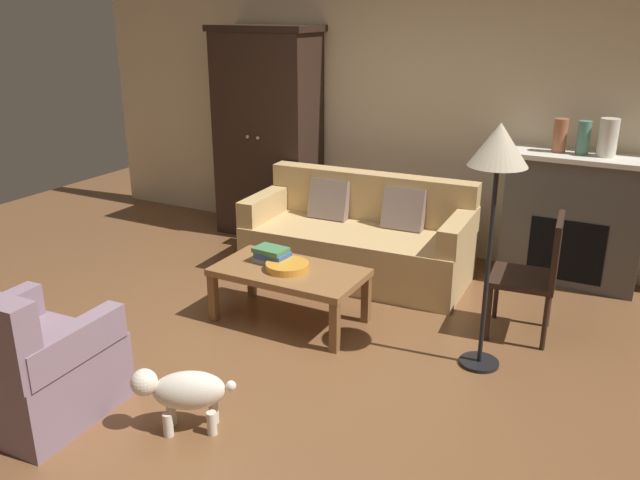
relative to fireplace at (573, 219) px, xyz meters
The scene contains 15 objects.
ground_plane 2.83m from the fireplace, 124.00° to the right, with size 9.60×9.60×0.00m, color brown.
back_wall 1.78m from the fireplace, behind, with size 7.20×0.10×2.80m, color beige.
fireplace is the anchor object (origin of this frame).
armoire 2.99m from the fireplace, behind, with size 1.06×0.57×2.08m.
couch 1.80m from the fireplace, 157.08° to the right, with size 1.96×0.95×0.86m.
coffee_table 2.47m from the fireplace, 134.10° to the right, with size 1.10×0.60×0.42m.
fruit_bowl 2.48m from the fireplace, 134.00° to the right, with size 0.32×0.32×0.05m, color orange.
book_stack 2.56m from the fireplace, 137.92° to the right, with size 0.27×0.20×0.12m.
mantel_vase_terracotta 0.71m from the fireplace, behind, with size 0.11×0.11×0.27m, color #A86042.
mantel_vase_jade 0.69m from the fireplace, 90.00° to the right, with size 0.10×0.10×0.27m, color slate.
mantel_vase_cream 0.72m from the fireplace, ahead, with size 0.15×0.15×0.30m, color beige.
armchair_near_left 4.26m from the fireplace, 124.42° to the right, with size 0.81×0.80×0.88m.
side_chair_wooden 1.15m from the fireplace, 93.24° to the right, with size 0.48×0.48×0.90m.
floor_lamp 1.93m from the fireplace, 99.14° to the right, with size 0.36×0.36×1.61m.
dog 3.57m from the fireplace, 115.69° to the right, with size 0.51×0.39×0.39m.
Camera 1 is at (2.14, -3.31, 2.25)m, focal length 36.83 mm.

